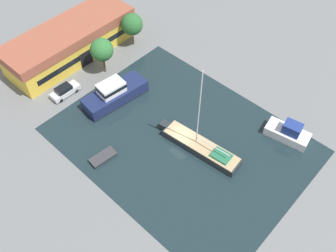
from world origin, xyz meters
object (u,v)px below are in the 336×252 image
object	(u,v)px
quay_tree_near_building	(102,50)
cabin_boat	(288,133)
small_dinghy	(103,157)
motor_cruiser	(114,94)
quay_tree_by_water	(132,24)
parked_car	(65,91)
sailboat_moored	(200,146)
warehouse_building	(70,42)

from	to	relation	value
quay_tree_near_building	cabin_boat	world-z (taller)	quay_tree_near_building
small_dinghy	motor_cruiser	bearing A→B (deg)	135.87
quay_tree_by_water	parked_car	bearing A→B (deg)	-175.34
parked_car	cabin_boat	bearing A→B (deg)	29.46
sailboat_moored	quay_tree_by_water	bearing A→B (deg)	62.06
quay_tree_near_building	motor_cruiser	world-z (taller)	quay_tree_near_building
warehouse_building	parked_car	world-z (taller)	warehouse_building
motor_cruiser	quay_tree_near_building	bearing A→B (deg)	-21.84
parked_car	sailboat_moored	size ratio (longest dim) A/B	0.34
quay_tree_near_building	quay_tree_by_water	distance (m)	8.30
warehouse_building	small_dinghy	xyz separation A→B (m)	(-10.77, -20.40, -2.47)
quay_tree_near_building	sailboat_moored	bearing A→B (deg)	-94.24
motor_cruiser	small_dinghy	world-z (taller)	motor_cruiser
quay_tree_near_building	cabin_boat	xyz separation A→B (m)	(8.35, -29.27, -3.40)
quay_tree_by_water	cabin_boat	world-z (taller)	quay_tree_by_water
small_dinghy	cabin_boat	xyz separation A→B (m)	(20.06, -16.23, 0.78)
quay_tree_by_water	motor_cruiser	xyz separation A→B (m)	(-11.36, -7.81, -2.78)
parked_car	cabin_boat	xyz separation A→B (m)	(16.08, -29.72, 0.21)
warehouse_building	motor_cruiser	xyz separation A→B (m)	(-2.31, -13.44, -1.37)
sailboat_moored	cabin_boat	distance (m)	12.55
quay_tree_by_water	parked_car	distance (m)	16.23
motor_cruiser	cabin_boat	size ratio (longest dim) A/B	1.65
cabin_boat	motor_cruiser	bearing A→B (deg)	106.80
quay_tree_by_water	small_dinghy	bearing A→B (deg)	-143.28
small_dinghy	cabin_boat	bearing A→B (deg)	57.42
warehouse_building	motor_cruiser	size ratio (longest dim) A/B	2.16
motor_cruiser	small_dinghy	size ratio (longest dim) A/B	2.77
parked_car	sailboat_moored	xyz separation A→B (m)	(6.13, -22.08, -0.17)
warehouse_building	quay_tree_near_building	size ratio (longest dim) A/B	3.63
warehouse_building	parked_car	size ratio (longest dim) A/B	4.86
quay_tree_near_building	warehouse_building	bearing A→B (deg)	97.29
motor_cruiser	warehouse_building	bearing A→B (deg)	-3.41
motor_cruiser	small_dinghy	xyz separation A→B (m)	(-8.45, -6.96, -1.09)
parked_car	quay_tree_near_building	bearing A→B (deg)	87.71
quay_tree_near_building	sailboat_moored	world-z (taller)	sailboat_moored
motor_cruiser	parked_car	bearing A→B (deg)	40.80
quay_tree_near_building	small_dinghy	distance (m)	18.01
quay_tree_near_building	quay_tree_by_water	world-z (taller)	quay_tree_near_building
warehouse_building	cabin_boat	distance (m)	37.83
warehouse_building	quay_tree_near_building	world-z (taller)	quay_tree_near_building
quay_tree_by_water	quay_tree_near_building	bearing A→B (deg)	-167.87
quay_tree_near_building	quay_tree_by_water	xyz separation A→B (m)	(8.11, 1.74, -0.30)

